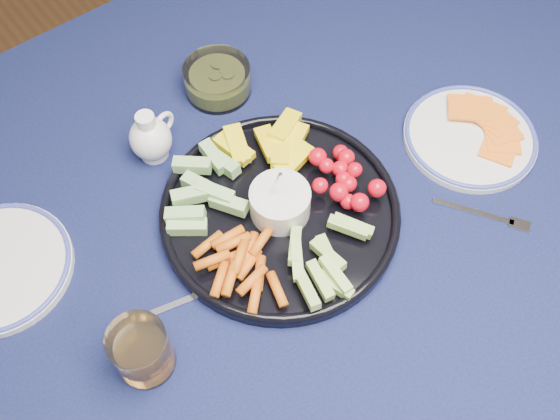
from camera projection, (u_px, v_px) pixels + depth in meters
dining_table at (311, 187)px, 1.09m from camera, size 1.67×1.07×0.75m
crudite_platter at (278, 209)px, 0.94m from camera, size 0.36×0.36×0.12m
creamer_pitcher at (151, 138)px, 0.98m from camera, size 0.09×0.07×0.09m
pickle_bowl at (218, 81)px, 1.07m from camera, size 0.11×0.11×0.05m
cheese_plate at (471, 135)px, 1.02m from camera, size 0.22×0.22×0.03m
juice_tumbler at (143, 352)px, 0.80m from camera, size 0.08×0.08×0.09m
fork_left at (184, 301)px, 0.88m from camera, size 0.15×0.05×0.00m
fork_right at (489, 216)px, 0.95m from camera, size 0.09×0.13×0.00m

